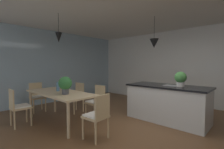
# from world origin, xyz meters

# --- Properties ---
(ground_plane) EXTENTS (10.00, 8.40, 0.04)m
(ground_plane) POSITION_xyz_m (0.00, 0.00, -0.02)
(ground_plane) COLOR brown
(wall_back_kitchen) EXTENTS (10.00, 0.12, 2.70)m
(wall_back_kitchen) POSITION_xyz_m (0.00, 3.26, 1.35)
(wall_back_kitchen) COLOR white
(wall_back_kitchen) RESTS_ON ground_plane
(window_wall_left_glazing) EXTENTS (0.06, 8.40, 2.70)m
(window_wall_left_glazing) POSITION_xyz_m (-4.06, 0.00, 1.35)
(window_wall_left_glazing) COLOR #9EB7C6
(window_wall_left_glazing) RESTS_ON ground_plane
(dining_table) EXTENTS (2.01, 0.85, 0.75)m
(dining_table) POSITION_xyz_m (-1.86, -0.75, 0.68)
(dining_table) COLOR #D1B284
(dining_table) RESTS_ON ground_plane
(chair_far_left) EXTENTS (0.42, 0.42, 0.87)m
(chair_far_left) POSITION_xyz_m (-2.31, 0.04, 0.47)
(chair_far_left) COLOR tan
(chair_far_left) RESTS_ON ground_plane
(chair_near_left) EXTENTS (0.42, 0.42, 0.87)m
(chair_near_left) POSITION_xyz_m (-2.31, -1.55, 0.47)
(chair_near_left) COLOR tan
(chair_near_left) RESTS_ON ground_plane
(chair_kitchen_end) EXTENTS (0.43, 0.43, 0.87)m
(chair_kitchen_end) POSITION_xyz_m (-0.48, -0.75, 0.47)
(chair_kitchen_end) COLOR tan
(chair_kitchen_end) RESTS_ON ground_plane
(chair_window_end) EXTENTS (0.43, 0.43, 0.87)m
(chair_window_end) POSITION_xyz_m (-3.23, -0.75, 0.47)
(chair_window_end) COLOR tan
(chair_window_end) RESTS_ON ground_plane
(chair_far_right) EXTENTS (0.40, 0.40, 0.87)m
(chair_far_right) POSITION_xyz_m (-1.40, 0.04, 0.47)
(chair_far_right) COLOR tan
(chair_far_right) RESTS_ON ground_plane
(kitchen_island) EXTENTS (1.97, 0.87, 0.91)m
(kitchen_island) POSITION_xyz_m (0.03, 1.15, 0.46)
(kitchen_island) COLOR silver
(kitchen_island) RESTS_ON ground_plane
(pendant_over_table) EXTENTS (0.16, 0.16, 0.72)m
(pendant_over_table) POSITION_xyz_m (-1.97, -0.69, 2.10)
(pendant_over_table) COLOR black
(pendant_over_island_main) EXTENTS (0.23, 0.23, 0.83)m
(pendant_over_island_main) POSITION_xyz_m (-0.35, 1.15, 1.99)
(pendant_over_island_main) COLOR black
(potted_plant_on_island) EXTENTS (0.27, 0.27, 0.36)m
(potted_plant_on_island) POSITION_xyz_m (0.36, 1.15, 1.10)
(potted_plant_on_island) COLOR beige
(potted_plant_on_island) RESTS_ON kitchen_island
(potted_plant_on_table) EXTENTS (0.30, 0.30, 0.40)m
(potted_plant_on_table) POSITION_xyz_m (-1.49, -0.82, 0.99)
(potted_plant_on_table) COLOR #4C4C51
(potted_plant_on_table) RESTS_ON dining_table
(vase_on_dining_table) EXTENTS (0.08, 0.08, 0.24)m
(vase_on_dining_table) POSITION_xyz_m (-2.03, -0.71, 0.87)
(vase_on_dining_table) COLOR slate
(vase_on_dining_table) RESTS_ON dining_table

